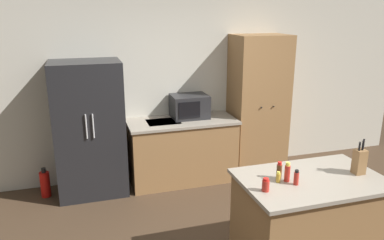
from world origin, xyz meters
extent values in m
cube|color=beige|center=(0.00, 2.33, 1.30)|extent=(7.20, 0.06, 2.60)
cube|color=black|center=(-1.38, 1.98, 0.87)|extent=(0.86, 0.65, 1.74)
cylinder|color=silver|center=(-1.42, 1.64, 1.01)|extent=(0.02, 0.02, 0.30)
cylinder|color=silver|center=(-1.34, 1.64, 1.01)|extent=(0.02, 0.02, 0.30)
cube|color=olive|center=(-0.15, 1.98, 0.42)|extent=(1.45, 0.64, 0.85)
cube|color=gray|center=(-0.15, 1.98, 0.87)|extent=(1.49, 0.68, 0.03)
cube|color=#9EA0A3|center=(-0.41, 1.98, 0.88)|extent=(0.44, 0.34, 0.01)
cube|color=olive|center=(1.01, 2.02, 1.00)|extent=(0.78, 0.56, 2.00)
sphere|color=black|center=(0.92, 1.73, 1.04)|extent=(0.02, 0.02, 0.02)
sphere|color=black|center=(1.10, 1.73, 1.04)|extent=(0.02, 0.02, 0.02)
cube|color=olive|center=(0.44, -0.19, 0.44)|extent=(1.21, 0.76, 0.88)
cube|color=gray|center=(0.44, -0.19, 0.89)|extent=(1.27, 0.82, 0.03)
cube|color=#232326|center=(-0.01, 2.08, 1.04)|extent=(0.50, 0.40, 0.32)
cube|color=black|center=(-0.07, 1.88, 1.04)|extent=(0.30, 0.01, 0.22)
cube|color=olive|center=(0.89, -0.22, 1.02)|extent=(0.10, 0.09, 0.23)
cylinder|color=black|center=(0.86, -0.23, 1.18)|extent=(0.02, 0.02, 0.08)
cylinder|color=black|center=(0.88, -0.21, 1.17)|extent=(0.02, 0.02, 0.07)
cylinder|color=black|center=(0.90, -0.23, 1.18)|extent=(0.02, 0.02, 0.09)
cylinder|color=black|center=(0.92, -0.21, 1.19)|extent=(0.02, 0.02, 0.10)
cylinder|color=#B2281E|center=(-0.07, -0.29, 0.96)|extent=(0.06, 0.06, 0.09)
cylinder|color=red|center=(-0.07, -0.29, 1.01)|extent=(0.05, 0.05, 0.02)
cylinder|color=#563319|center=(0.16, -0.10, 0.97)|extent=(0.05, 0.05, 0.13)
cylinder|color=red|center=(0.16, -0.10, 1.05)|extent=(0.04, 0.04, 0.03)
cylinder|color=gold|center=(0.11, -0.17, 0.95)|extent=(0.04, 0.04, 0.08)
cylinder|color=#E5DB4C|center=(0.11, -0.17, 1.00)|extent=(0.03, 0.03, 0.02)
cylinder|color=#B2281E|center=(0.19, -0.18, 0.98)|extent=(0.05, 0.05, 0.14)
cylinder|color=#E5DB4C|center=(0.19, -0.18, 1.07)|extent=(0.04, 0.04, 0.03)
cylinder|color=#B2281E|center=(0.23, -0.26, 0.97)|extent=(0.04, 0.04, 0.11)
cylinder|color=black|center=(0.23, -0.26, 1.03)|extent=(0.03, 0.03, 0.02)
cylinder|color=red|center=(-1.99, 2.00, 0.17)|extent=(0.12, 0.12, 0.34)
cylinder|color=black|center=(-1.99, 2.00, 0.37)|extent=(0.06, 0.06, 0.06)
camera|label=1|loc=(-1.45, -2.76, 2.33)|focal=35.00mm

